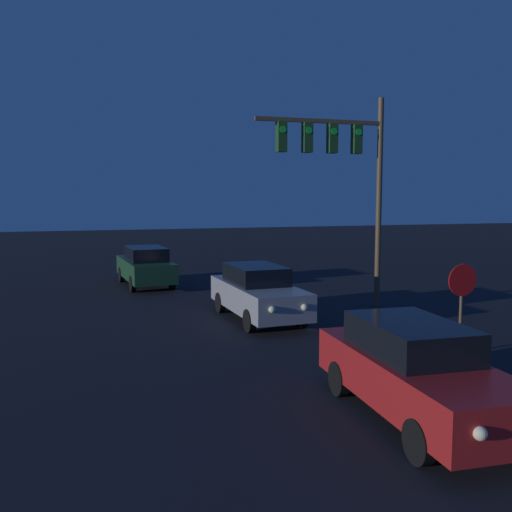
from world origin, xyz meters
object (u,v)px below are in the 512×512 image
car_far (146,266)px  traffic_signal_mast (343,162)px  stop_sign (462,291)px  car_mid (258,292)px  car_near (415,371)px

car_far → traffic_signal_mast: bearing=-54.1°
car_far → traffic_signal_mast: (5.42, -6.41, 3.81)m
stop_sign → traffic_signal_mast: bearing=92.4°
car_mid → traffic_signal_mast: traffic_signal_mast is taller
traffic_signal_mast → stop_sign: traffic_signal_mast is taller
traffic_signal_mast → stop_sign: size_ratio=3.23×
car_near → car_far: (-2.51, 15.02, 0.00)m
car_far → car_mid: bearing=-76.1°
car_mid → car_far: same height
car_mid → car_far: (-2.37, 7.22, 0.00)m
car_mid → car_far: 7.60m
car_near → traffic_signal_mast: 9.85m
car_mid → stop_sign: size_ratio=2.21×
car_near → car_mid: bearing=-86.0°
car_near → traffic_signal_mast: (2.90, 8.61, 3.81)m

